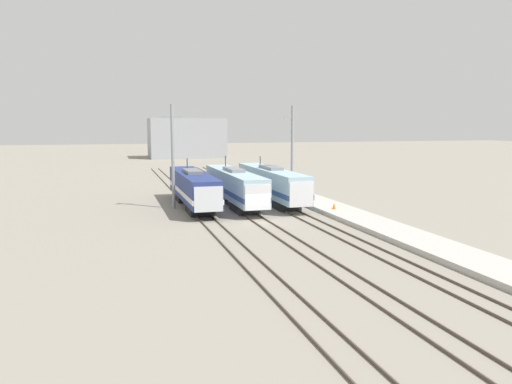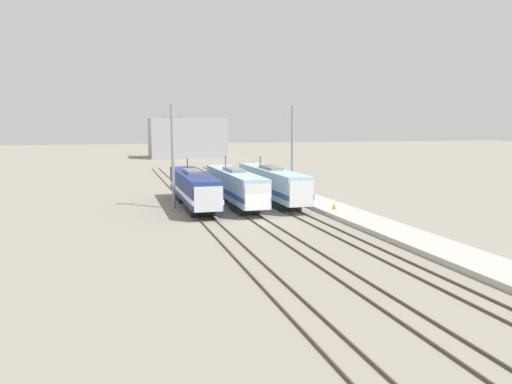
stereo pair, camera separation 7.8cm
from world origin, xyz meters
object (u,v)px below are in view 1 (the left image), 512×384
Objects in this scene: locomotive_center at (235,186)px; traffic_cone at (334,206)px; locomotive_far_left at (194,188)px; catenary_tower_left at (173,155)px; catenary_tower_right at (292,153)px; locomotive_far_right at (272,184)px.

traffic_cone is at bearing -42.03° from locomotive_center.
catenary_tower_left is (-2.20, -0.12, 3.63)m from locomotive_far_left.
catenary_tower_right is at bearing -0.58° from locomotive_far_left.
traffic_cone is (8.57, -7.72, -1.41)m from locomotive_center.
locomotive_far_right is 1.77× the size of catenary_tower_right.
traffic_cone is (3.91, -8.46, -1.44)m from locomotive_far_right.
catenary_tower_right reaches higher than traffic_cone.
locomotive_center is 1.73× the size of catenary_tower_right.
traffic_cone is at bearing -65.22° from locomotive_far_right.
catenary_tower_left is at bearing 180.00° from catenary_tower_right.
locomotive_far_left is at bearing -174.94° from locomotive_far_right.
locomotive_far_right is 9.43m from traffic_cone.
locomotive_far_right is 12.10m from catenary_tower_left.
locomotive_center reaches higher than locomotive_far_right.
catenary_tower_right is (13.60, 0.00, 0.00)m from catenary_tower_left.
catenary_tower_right is (11.40, -0.12, 3.63)m from locomotive_far_left.
locomotive_far_right is at bearing 9.02° from locomotive_center.
locomotive_far_right is (4.66, 0.74, 0.03)m from locomotive_center.
locomotive_far_left is 9.36m from locomotive_far_right.
catenary_tower_right is 9.22m from traffic_cone.
locomotive_far_right reaches higher than locomotive_far_left.
catenary_tower_right is (6.74, -0.20, 3.60)m from locomotive_center.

